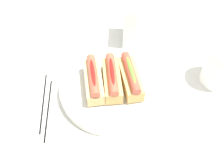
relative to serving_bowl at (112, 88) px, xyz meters
The scene contains 9 objects.
ground_plane 0.03m from the serving_bowl, 138.57° to the left, with size 2.40×2.40×0.00m, color silver.
serving_bowl is the anchor object (origin of this frame).
hotdog_front 0.07m from the serving_bowl, 97.92° to the right, with size 0.15×0.06×0.06m.
hotdog_back 0.04m from the serving_bowl, 71.57° to the left, with size 0.16×0.07×0.06m.
hotdog_side 0.07m from the serving_bowl, 82.08° to the left, with size 0.15×0.06×0.06m.
paper_towel_roll 0.35m from the serving_bowl, 83.87° to the left, with size 0.11×0.11×0.13m.
napkin_box 0.26m from the serving_bowl, 152.03° to the left, with size 0.11×0.04×0.15m, color white.
chopstick_near 0.20m from the serving_bowl, 84.31° to the right, with size 0.01×0.01×0.22m, color black.
chopstick_far 0.21m from the serving_bowl, 92.69° to the right, with size 0.01×0.01×0.22m, color black.
Camera 1 is at (0.51, -0.14, 0.66)m, focal length 42.61 mm.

